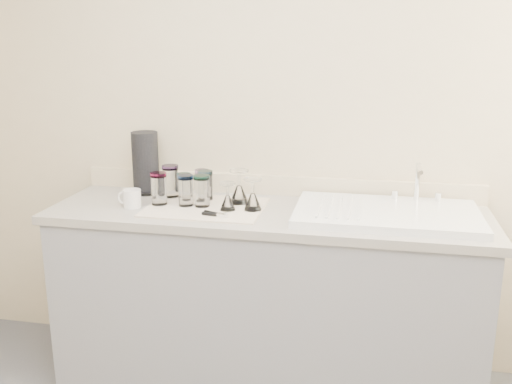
% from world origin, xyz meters
% --- Properties ---
extents(room_envelope, '(3.54, 3.50, 2.52)m').
position_xyz_m(room_envelope, '(0.00, 0.00, 1.56)').
color(room_envelope, '#4D4D52').
rests_on(room_envelope, ground).
extents(counter_unit, '(2.06, 0.62, 0.90)m').
position_xyz_m(counter_unit, '(0.00, 1.20, 0.45)').
color(counter_unit, gray).
rests_on(counter_unit, ground).
extents(sink_unit, '(0.82, 0.50, 0.22)m').
position_xyz_m(sink_unit, '(0.55, 1.20, 0.92)').
color(sink_unit, white).
rests_on(sink_unit, counter_unit).
extents(dish_towel, '(0.55, 0.42, 0.01)m').
position_xyz_m(dish_towel, '(-0.29, 1.18, 0.90)').
color(dish_towel, white).
rests_on(dish_towel, counter_unit).
extents(tumbler_teal, '(0.08, 0.08, 0.16)m').
position_xyz_m(tumbler_teal, '(-0.51, 1.31, 0.99)').
color(tumbler_teal, white).
rests_on(tumbler_teal, dish_towel).
extents(tumbler_cyan, '(0.06, 0.06, 0.13)m').
position_xyz_m(tumbler_cyan, '(-0.43, 1.29, 0.97)').
color(tumbler_cyan, white).
rests_on(tumbler_cyan, dish_towel).
extents(tumbler_purple, '(0.07, 0.07, 0.15)m').
position_xyz_m(tumbler_purple, '(-0.33, 1.30, 0.98)').
color(tumbler_purple, white).
rests_on(tumbler_purple, dish_towel).
extents(tumbler_magenta, '(0.08, 0.08, 0.16)m').
position_xyz_m(tumbler_magenta, '(-0.52, 1.17, 0.99)').
color(tumbler_magenta, white).
rests_on(tumbler_magenta, dish_towel).
extents(tumbler_blue, '(0.08, 0.08, 0.15)m').
position_xyz_m(tumbler_blue, '(-0.39, 1.18, 0.98)').
color(tumbler_blue, white).
rests_on(tumbler_blue, dish_towel).
extents(tumbler_lavender, '(0.08, 0.08, 0.15)m').
position_xyz_m(tumbler_lavender, '(-0.31, 1.18, 0.98)').
color(tumbler_lavender, white).
rests_on(tumbler_lavender, dish_towel).
extents(tumbler_extra, '(0.07, 0.07, 0.14)m').
position_xyz_m(tumbler_extra, '(-0.36, 1.34, 0.98)').
color(tumbler_extra, white).
rests_on(tumbler_extra, dish_towel).
extents(goblet_back_left, '(0.09, 0.09, 0.16)m').
position_xyz_m(goblet_back_left, '(-0.15, 1.27, 0.96)').
color(goblet_back_left, white).
rests_on(goblet_back_left, dish_towel).
extents(goblet_front_left, '(0.07, 0.07, 0.13)m').
position_xyz_m(goblet_front_left, '(-0.17, 1.14, 0.95)').
color(goblet_front_left, white).
rests_on(goblet_front_left, dish_towel).
extents(goblet_front_right, '(0.08, 0.08, 0.15)m').
position_xyz_m(goblet_front_right, '(-0.06, 1.17, 0.96)').
color(goblet_front_right, white).
rests_on(goblet_front_right, dish_towel).
extents(can_opener, '(0.13, 0.07, 0.02)m').
position_xyz_m(can_opener, '(-0.21, 1.04, 0.92)').
color(can_opener, silver).
rests_on(can_opener, dish_towel).
extents(white_mug, '(0.12, 0.09, 0.09)m').
position_xyz_m(white_mug, '(-0.64, 1.12, 0.94)').
color(white_mug, silver).
rests_on(white_mug, counter_unit).
extents(paper_towel_roll, '(0.17, 0.17, 0.32)m').
position_xyz_m(paper_towel_roll, '(-0.68, 1.39, 1.06)').
color(paper_towel_roll, black).
rests_on(paper_towel_roll, counter_unit).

